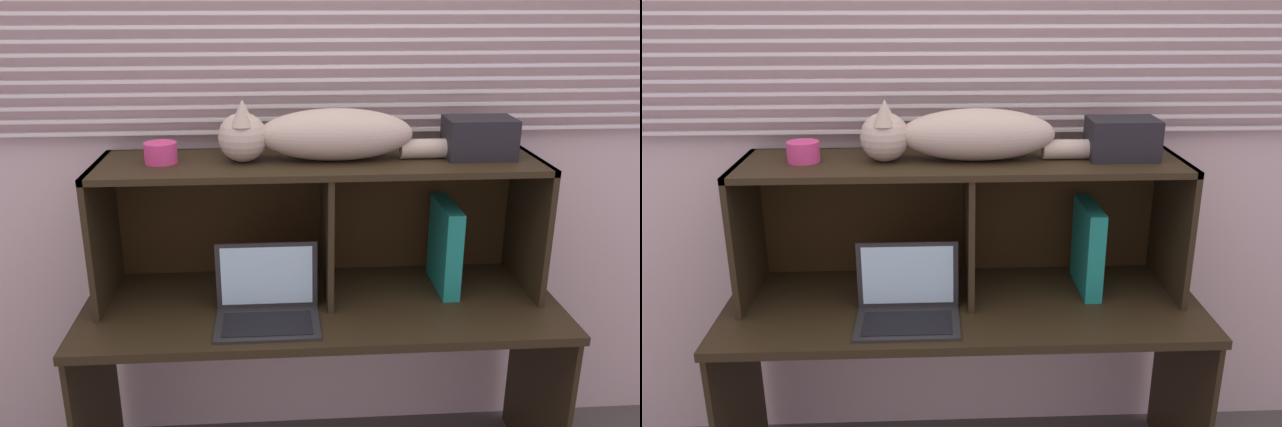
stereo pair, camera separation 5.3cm
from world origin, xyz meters
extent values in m
cube|color=beige|center=(0.00, 0.55, 1.25)|extent=(4.40, 0.04, 2.50)
cube|color=silver|center=(0.00, 0.50, 1.26)|extent=(2.79, 0.02, 0.01)
cube|color=silver|center=(0.00, 0.50, 1.30)|extent=(2.79, 0.02, 0.01)
cube|color=silver|center=(0.00, 0.50, 1.35)|extent=(2.79, 0.02, 0.01)
cube|color=silver|center=(0.00, 0.50, 1.39)|extent=(2.79, 0.02, 0.01)
cube|color=silver|center=(0.00, 0.50, 1.44)|extent=(2.79, 0.02, 0.01)
cube|color=silver|center=(0.00, 0.50, 1.48)|extent=(2.79, 0.02, 0.01)
cube|color=silver|center=(0.00, 0.50, 1.52)|extent=(2.79, 0.02, 0.01)
cube|color=silver|center=(0.00, 0.50, 1.57)|extent=(2.79, 0.02, 0.01)
cube|color=silver|center=(0.00, 0.50, 1.61)|extent=(2.79, 0.02, 0.01)
cube|color=silver|center=(0.00, 0.50, 1.66)|extent=(2.79, 0.02, 0.01)
cube|color=black|center=(0.00, 0.21, 0.70)|extent=(1.62, 0.60, 0.03)
cube|color=black|center=(-0.80, 0.21, 0.34)|extent=(0.02, 0.54, 0.69)
cube|color=black|center=(0.80, 0.21, 0.34)|extent=(0.02, 0.54, 0.69)
cube|color=black|center=(0.00, 0.31, 1.18)|extent=(1.49, 0.39, 0.02)
cube|color=black|center=(-0.74, 0.31, 0.96)|extent=(0.02, 0.39, 0.48)
cube|color=black|center=(0.74, 0.31, 0.96)|extent=(0.02, 0.39, 0.48)
cube|color=black|center=(0.02, 0.31, 0.95)|extent=(0.02, 0.37, 0.46)
cube|color=black|center=(0.00, 0.50, 0.96)|extent=(1.49, 0.01, 0.48)
ellipsoid|color=#B8A691|center=(0.05, 0.31, 1.28)|extent=(0.51, 0.19, 0.17)
sphere|color=#B8A691|center=(-0.25, 0.31, 1.28)|extent=(0.16, 0.16, 0.16)
cone|color=#B4A18D|center=(-0.25, 0.27, 1.36)|extent=(0.07, 0.07, 0.07)
cone|color=#B4A995|center=(-0.25, 0.35, 1.36)|extent=(0.07, 0.07, 0.07)
cylinder|color=#B8A691|center=(0.40, 0.31, 1.23)|extent=(0.26, 0.07, 0.07)
cube|color=black|center=(-0.19, 0.06, 0.72)|extent=(0.33, 0.22, 0.01)
cube|color=black|center=(-0.19, 0.17, 0.84)|extent=(0.33, 0.01, 0.23)
cube|color=#B2E0EA|center=(-0.19, 0.17, 0.84)|extent=(0.30, 0.00, 0.20)
cube|color=black|center=(-0.19, 0.05, 0.73)|extent=(0.28, 0.16, 0.00)
cube|color=#19806F|center=(0.44, 0.31, 0.87)|extent=(0.06, 0.26, 0.31)
cube|color=brown|center=(-0.26, 0.30, 0.72)|extent=(0.14, 0.23, 0.01)
cube|color=#526E50|center=(-0.27, 0.31, 0.74)|extent=(0.14, 0.23, 0.02)
cube|color=maroon|center=(-0.26, 0.30, 0.75)|extent=(0.14, 0.23, 0.01)
cube|color=brown|center=(-0.26, 0.31, 0.77)|extent=(0.14, 0.23, 0.01)
cylinder|color=#CE3B76|center=(-0.52, 0.31, 1.23)|extent=(0.11, 0.11, 0.07)
cube|color=black|center=(0.54, 0.31, 1.26)|extent=(0.23, 0.15, 0.13)
camera|label=1|loc=(-0.15, -1.79, 1.74)|focal=36.39mm
camera|label=2|loc=(-0.09, -1.79, 1.74)|focal=36.39mm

